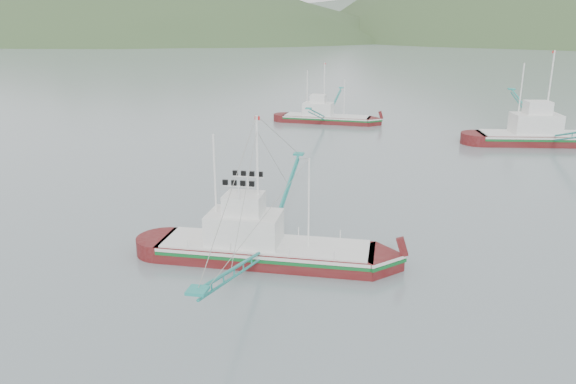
# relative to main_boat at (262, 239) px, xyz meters

# --- Properties ---
(ground) EXTENTS (1200.00, 1200.00, 0.00)m
(ground) POSITION_rel_main_boat_xyz_m (0.77, -1.51, -1.42)
(ground) COLOR slate
(ground) RESTS_ON ground
(main_boat) EXTENTS (13.55, 24.52, 9.92)m
(main_boat) POSITION_rel_main_boat_xyz_m (0.00, 0.00, 0.00)
(main_boat) COLOR #4E0D0E
(main_boat) RESTS_ON ground
(bg_boat_far) EXTENTS (12.92, 22.98, 9.31)m
(bg_boat_far) POSITION_rel_main_boat_xyz_m (-2.49, 49.57, -0.14)
(bg_boat_far) COLOR #4E0D0E
(bg_boat_far) RESTS_ON ground
(bg_boat_right) EXTENTS (16.83, 29.53, 12.01)m
(bg_boat_right) POSITION_rel_main_boat_xyz_m (25.71, 39.91, 0.47)
(bg_boat_right) COLOR #4E0D0E
(bg_boat_right) RESTS_ON ground
(headland_left) EXTENTS (448.00, 308.00, 210.00)m
(headland_left) POSITION_rel_main_boat_xyz_m (-179.23, 358.49, -1.42)
(headland_left) COLOR #324A26
(headland_left) RESTS_ON ground
(ridge_distant) EXTENTS (960.00, 400.00, 240.00)m
(ridge_distant) POSITION_rel_main_boat_xyz_m (30.77, 558.49, -1.42)
(ridge_distant) COLOR slate
(ridge_distant) RESTS_ON ground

